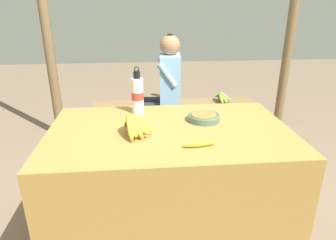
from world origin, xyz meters
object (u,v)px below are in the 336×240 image
object	(u,v)px
serving_bowl	(204,117)
support_post_far	(294,10)
loose_banana_front	(199,144)
wooden_bench	(175,109)
seated_vendor	(166,83)
water_bottle	(138,95)
banana_bunch_ripe	(135,124)
banana_bunch_green	(222,97)
support_post_near	(44,11)

from	to	relation	value
serving_bowl	support_post_far	size ratio (longest dim) A/B	0.08
loose_banana_front	wooden_bench	size ratio (longest dim) A/B	0.11
seated_vendor	loose_banana_front	bearing A→B (deg)	96.33
support_post_far	water_bottle	bearing A→B (deg)	-142.69
banana_bunch_ripe	serving_bowl	world-z (taller)	banana_bunch_ripe
serving_bowl	water_bottle	world-z (taller)	water_bottle
banana_bunch_green	loose_banana_front	bearing A→B (deg)	-109.73
seated_vendor	support_post_near	bearing A→B (deg)	-9.67
loose_banana_front	wooden_bench	world-z (taller)	loose_banana_front
support_post_far	loose_banana_front	bearing A→B (deg)	-126.30
banana_bunch_ripe	water_bottle	distance (m)	0.37
serving_bowl	seated_vendor	distance (m)	1.18
seated_vendor	banana_bunch_green	size ratio (longest dim) A/B	4.37
banana_bunch_ripe	serving_bowl	distance (m)	0.48
banana_bunch_ripe	seated_vendor	size ratio (longest dim) A/B	0.24
loose_banana_front	seated_vendor	world-z (taller)	seated_vendor
water_bottle	wooden_bench	distance (m)	1.18
serving_bowl	seated_vendor	bearing A→B (deg)	97.22
wooden_bench	support_post_near	bearing A→B (deg)	168.06
banana_bunch_green	support_post_far	size ratio (longest dim) A/B	0.10
serving_bowl	banana_bunch_green	xyz separation A→B (m)	(0.46, 1.20, -0.24)
loose_banana_front	banana_bunch_green	bearing A→B (deg)	70.27
water_bottle	support_post_near	distance (m)	1.65
serving_bowl	loose_banana_front	xyz separation A→B (m)	(-0.10, -0.37, -0.01)
seated_vendor	banana_bunch_green	bearing A→B (deg)	-172.74
serving_bowl	support_post_far	xyz separation A→B (m)	(1.25, 1.47, 0.62)
banana_bunch_ripe	support_post_far	bearing A→B (deg)	44.12
serving_bowl	support_post_far	bearing A→B (deg)	49.61
water_bottle	support_post_near	xyz separation A→B (m)	(-0.91, 1.28, 0.51)
serving_bowl	water_bottle	bearing A→B (deg)	155.61
support_post_near	support_post_far	world-z (taller)	same
serving_bowl	wooden_bench	world-z (taller)	serving_bowl
loose_banana_front	support_post_far	size ratio (longest dim) A/B	0.07
water_bottle	wooden_bench	xyz separation A→B (m)	(0.38, 1.01, -0.47)
water_bottle	seated_vendor	bearing A→B (deg)	74.14
banana_bunch_ripe	support_post_near	size ratio (longest dim) A/B	0.10
banana_bunch_green	support_post_far	world-z (taller)	support_post_far
wooden_bench	banana_bunch_green	distance (m)	0.52
serving_bowl	banana_bunch_green	distance (m)	1.31
support_post_near	support_post_far	size ratio (longest dim) A/B	1.00
banana_bunch_ripe	loose_banana_front	size ratio (longest dim) A/B	1.53
serving_bowl	water_bottle	distance (m)	0.48
water_bottle	wooden_bench	size ratio (longest dim) A/B	0.19
loose_banana_front	banana_bunch_green	world-z (taller)	loose_banana_front
loose_banana_front	seated_vendor	size ratio (longest dim) A/B	0.16
banana_bunch_ripe	wooden_bench	size ratio (longest dim) A/B	0.16
serving_bowl	seated_vendor	size ratio (longest dim) A/B	0.18
water_bottle	seated_vendor	size ratio (longest dim) A/B	0.28
wooden_bench	water_bottle	bearing A→B (deg)	-110.93
banana_bunch_green	seated_vendor	bearing A→B (deg)	-177.35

